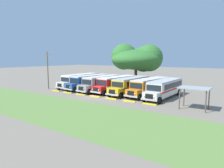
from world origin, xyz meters
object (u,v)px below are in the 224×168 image
Objects in this scene: waiting_shelter at (195,90)px; utility_pole at (48,69)px; parked_bus_slot_0 at (80,80)px; parked_bus_slot_1 at (90,81)px; parked_bus_slot_6 at (165,88)px; parked_bus_slot_5 at (150,86)px; broad_shade_tree at (138,59)px; parked_bus_slot_4 at (131,85)px; parked_bus_slot_3 at (117,83)px; parked_bus_slot_2 at (102,82)px.

utility_pole is at bearing 179.46° from waiting_shelter.
parked_bus_slot_0 is 0.99× the size of parked_bus_slot_1.
parked_bus_slot_6 is 23.25m from utility_pole.
parked_bus_slot_5 is at bearing 145.60° from waiting_shelter.
broad_shade_tree reaches higher than utility_pole.
parked_bus_slot_5 and parked_bus_slot_6 have the same top height.
broad_shade_tree reaches higher than parked_bus_slot_4.
parked_bus_slot_3 is 3.04× the size of waiting_shelter.
parked_bus_slot_3 is 1.00× the size of parked_bus_slot_5.
parked_bus_slot_0 and parked_bus_slot_5 have the same top height.
parked_bus_slot_1 is at bearing 36.27° from utility_pole.
waiting_shelter is (11.95, -5.38, 0.87)m from parked_bus_slot_4.
parked_bus_slot_1 is 14.87m from broad_shade_tree.
waiting_shelter is at bearing 76.26° from parked_bus_slot_2.
parked_bus_slot_4 is at bearing 94.92° from parked_bus_slot_2.
parked_bus_slot_6 is 0.81× the size of broad_shade_tree.
parked_bus_slot_4 and parked_bus_slot_5 have the same top height.
utility_pole reaches higher than parked_bus_slot_4.
parked_bus_slot_4 is at bearing -66.73° from broad_shade_tree.
parked_bus_slot_2 reaches higher than waiting_shelter.
utility_pole is (-13.14, -5.39, 2.44)m from parked_bus_slot_3.
utility_pole is at bearing -62.97° from parked_bus_slot_2.
parked_bus_slot_2 is 3.10m from parked_bus_slot_3.
parked_bus_slot_4 is at bearing -77.42° from parked_bus_slot_5.
parked_bus_slot_4 is (6.19, 0.34, 0.00)m from parked_bus_slot_2.
parked_bus_slot_2 is (6.57, -0.78, 0.00)m from parked_bus_slot_0.
parked_bus_slot_6 is at bearing 92.20° from parked_bus_slot_2.
parked_bus_slot_6 is (12.50, 0.09, 0.00)m from parked_bus_slot_2.
parked_bus_slot_3 is 1.01× the size of parked_bus_slot_6.
parked_bus_slot_2 is 1.44× the size of utility_pole.
parked_bus_slot_2 is 1.00× the size of parked_bus_slot_4.
parked_bus_slot_5 is (6.57, 0.19, 0.00)m from parked_bus_slot_3.
waiting_shelter is (17.82, -19.02, -3.63)m from broad_shade_tree.
waiting_shelter is at bearing 48.48° from parked_bus_slot_6.
parked_bus_slot_1 is at bearing -89.90° from parked_bus_slot_6.
parked_bus_slot_1 is at bearing -92.91° from parked_bus_slot_2.
parked_bus_slot_0 is 0.99× the size of parked_bus_slot_5.
broad_shade_tree is at bearing -179.58° from parked_bus_slot_2.
parked_bus_slot_6 reaches higher than waiting_shelter.
parked_bus_slot_1 is (3.32, -0.51, 0.00)m from parked_bus_slot_0.
parked_bus_slot_2 is 1.00× the size of parked_bus_slot_6.
utility_pole is (-3.54, -5.55, 2.44)m from parked_bus_slot_0.
parked_bus_slot_6 is (2.89, -0.71, 0.00)m from parked_bus_slot_5.
waiting_shelter is (15.11, -5.66, 0.87)m from parked_bus_slot_3.
parked_bus_slot_5 is at bearing 89.83° from parked_bus_slot_0.
parked_bus_slot_4 is 1.44× the size of utility_pole.
parked_bus_slot_2 and parked_bus_slot_6 have the same top height.
parked_bus_slot_1 is at bearing -104.61° from broad_shade_tree.
parked_bus_slot_2 and parked_bus_slot_3 have the same top height.
utility_pole is at bearing -48.86° from parked_bus_slot_1.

